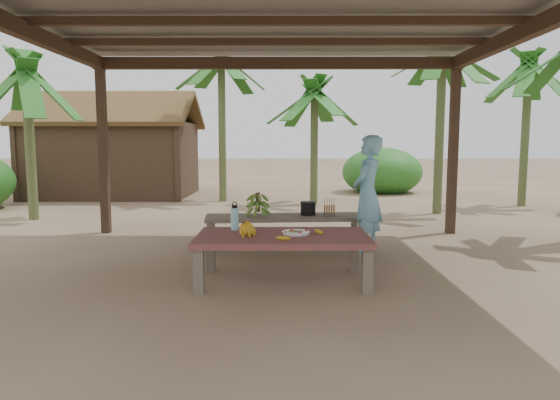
{
  "coord_description": "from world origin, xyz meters",
  "views": [
    {
      "loc": [
        0.08,
        -5.71,
        1.46
      ],
      "look_at": [
        0.05,
        0.03,
        0.8
      ],
      "focal_mm": 32.0,
      "sensor_mm": 36.0,
      "label": 1
    }
  ],
  "objects_px": {
    "ripe_banana_bunch": "(243,228)",
    "bench": "(285,220)",
    "woman": "(367,194)",
    "work_table": "(283,241)",
    "plate": "(296,233)",
    "water_flask": "(235,218)",
    "cooking_pot": "(308,209)"
  },
  "relations": [
    {
      "from": "cooking_pot",
      "to": "plate",
      "type": "bearing_deg",
      "value": -97.06
    },
    {
      "from": "ripe_banana_bunch",
      "to": "plate",
      "type": "height_order",
      "value": "ripe_banana_bunch"
    },
    {
      "from": "water_flask",
      "to": "cooking_pot",
      "type": "distance_m",
      "value": 1.73
    },
    {
      "from": "bench",
      "to": "ripe_banana_bunch",
      "type": "relative_size",
      "value": 8.73
    },
    {
      "from": "water_flask",
      "to": "cooking_pot",
      "type": "bearing_deg",
      "value": 59.02
    },
    {
      "from": "work_table",
      "to": "plate",
      "type": "bearing_deg",
      "value": 9.09
    },
    {
      "from": "bench",
      "to": "cooking_pot",
      "type": "xyz_separation_m",
      "value": [
        0.32,
        0.07,
        0.15
      ]
    },
    {
      "from": "plate",
      "to": "water_flask",
      "type": "xyz_separation_m",
      "value": [
        -0.67,
        0.28,
        0.11
      ]
    },
    {
      "from": "plate",
      "to": "woman",
      "type": "bearing_deg",
      "value": 54.85
    },
    {
      "from": "work_table",
      "to": "bench",
      "type": "height_order",
      "value": "work_table"
    },
    {
      "from": "bench",
      "to": "work_table",
      "type": "bearing_deg",
      "value": -95.91
    },
    {
      "from": "bench",
      "to": "water_flask",
      "type": "xyz_separation_m",
      "value": [
        -0.57,
        -1.41,
        0.24
      ]
    },
    {
      "from": "bench",
      "to": "plate",
      "type": "bearing_deg",
      "value": -91.25
    },
    {
      "from": "cooking_pot",
      "to": "ripe_banana_bunch",
      "type": "bearing_deg",
      "value": -112.97
    },
    {
      "from": "plate",
      "to": "water_flask",
      "type": "relative_size",
      "value": 0.92
    },
    {
      "from": "cooking_pot",
      "to": "water_flask",
      "type": "bearing_deg",
      "value": -120.98
    },
    {
      "from": "bench",
      "to": "water_flask",
      "type": "distance_m",
      "value": 1.54
    },
    {
      "from": "woman",
      "to": "bench",
      "type": "bearing_deg",
      "value": -76.54
    },
    {
      "from": "ripe_banana_bunch",
      "to": "bench",
      "type": "bearing_deg",
      "value": 75.62
    },
    {
      "from": "woman",
      "to": "ripe_banana_bunch",
      "type": "bearing_deg",
      "value": -18.07
    },
    {
      "from": "work_table",
      "to": "plate",
      "type": "distance_m",
      "value": 0.16
    },
    {
      "from": "work_table",
      "to": "water_flask",
      "type": "height_order",
      "value": "water_flask"
    },
    {
      "from": "bench",
      "to": "ripe_banana_bunch",
      "type": "xyz_separation_m",
      "value": [
        -0.45,
        -1.74,
        0.18
      ]
    },
    {
      "from": "cooking_pot",
      "to": "bench",
      "type": "bearing_deg",
      "value": -167.73
    },
    {
      "from": "water_flask",
      "to": "ripe_banana_bunch",
      "type": "bearing_deg",
      "value": -70.02
    },
    {
      "from": "cooking_pot",
      "to": "woman",
      "type": "bearing_deg",
      "value": -25.4
    },
    {
      "from": "work_table",
      "to": "plate",
      "type": "height_order",
      "value": "plate"
    },
    {
      "from": "ripe_banana_bunch",
      "to": "plate",
      "type": "relative_size",
      "value": 0.89
    },
    {
      "from": "work_table",
      "to": "cooking_pot",
      "type": "height_order",
      "value": "cooking_pot"
    },
    {
      "from": "water_flask",
      "to": "woman",
      "type": "xyz_separation_m",
      "value": [
        1.66,
        1.12,
        0.15
      ]
    },
    {
      "from": "woman",
      "to": "water_flask",
      "type": "bearing_deg",
      "value": -27.41
    },
    {
      "from": "work_table",
      "to": "water_flask",
      "type": "bearing_deg",
      "value": 149.75
    }
  ]
}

